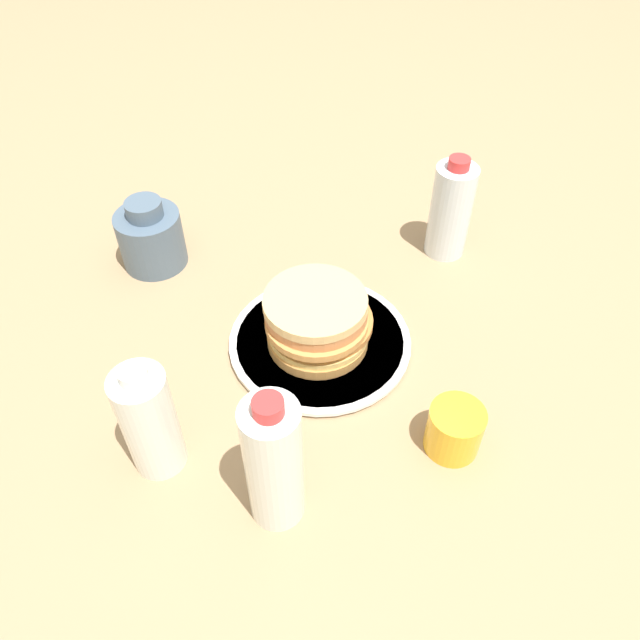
{
  "coord_description": "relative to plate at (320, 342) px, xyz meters",
  "views": [
    {
      "loc": [
        -0.56,
        0.24,
        0.71
      ],
      "look_at": [
        0.03,
        0.02,
        0.05
      ],
      "focal_mm": 35.0,
      "sensor_mm": 36.0,
      "label": 1
    }
  ],
  "objects": [
    {
      "name": "ground_plane",
      "position": [
        -0.03,
        -0.02,
        -0.01
      ],
      "size": [
        4.0,
        4.0,
        0.0
      ],
      "primitive_type": "plane",
      "color": "#9E7F5B"
    },
    {
      "name": "plate",
      "position": [
        0.0,
        0.0,
        0.0
      ],
      "size": [
        0.27,
        0.27,
        0.01
      ],
      "color": "white",
      "rests_on": "ground_plane"
    },
    {
      "name": "pancake_stack",
      "position": [
        0.0,
        0.0,
        0.05
      ],
      "size": [
        0.16,
        0.16,
        0.08
      ],
      "color": "#BD8443",
      "rests_on": "plate"
    },
    {
      "name": "juice_glass",
      "position": [
        -0.23,
        -0.1,
        0.03
      ],
      "size": [
        0.07,
        0.07,
        0.07
      ],
      "color": "yellow",
      "rests_on": "ground_plane"
    },
    {
      "name": "cream_jug",
      "position": [
        0.28,
        0.2,
        0.05
      ],
      "size": [
        0.11,
        0.11,
        0.12
      ],
      "color": "#4C6075",
      "rests_on": "ground_plane"
    },
    {
      "name": "water_bottle_near",
      "position": [
        -0.23,
        0.14,
        0.09
      ],
      "size": [
        0.07,
        0.07,
        0.21
      ],
      "color": "silver",
      "rests_on": "ground_plane"
    },
    {
      "name": "water_bottle_mid",
      "position": [
        0.13,
        -0.28,
        0.08
      ],
      "size": [
        0.07,
        0.07,
        0.18
      ],
      "color": "silver",
      "rests_on": "ground_plane"
    },
    {
      "name": "water_bottle_far",
      "position": [
        -0.11,
        0.26,
        0.08
      ],
      "size": [
        0.07,
        0.07,
        0.18
      ],
      "color": "silver",
      "rests_on": "ground_plane"
    }
  ]
}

